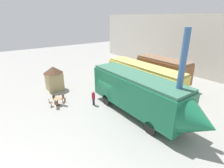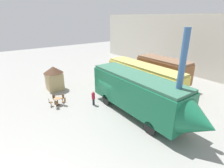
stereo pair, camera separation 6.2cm
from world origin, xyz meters
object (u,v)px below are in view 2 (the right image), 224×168
at_px(streamlined_locomotive, 143,95).
at_px(passenger_coach_vintage, 143,76).
at_px(cafe_table_near, 57,100).
at_px(cafe_chair_0, 63,98).
at_px(passenger_coach_wooden, 163,69).
at_px(ticket_kiosk, 54,77).
at_px(visitor_person, 93,98).

bearing_deg(streamlined_locomotive, passenger_coach_vintage, 133.94).
bearing_deg(cafe_table_near, cafe_chair_0, 114.75).
bearing_deg(passenger_coach_wooden, streamlined_locomotive, -62.25).
bearing_deg(passenger_coach_wooden, passenger_coach_vintage, -84.54).
bearing_deg(cafe_table_near, passenger_coach_vintage, 72.35).
distance_m(streamlined_locomotive, ticket_kiosk, 11.73).
xyz_separation_m(streamlined_locomotive, ticket_kiosk, (-10.95, -4.16, -0.56)).
bearing_deg(passenger_coach_wooden, cafe_table_near, -100.96).
height_order(cafe_chair_0, ticket_kiosk, ticket_kiosk).
relative_size(cafe_chair_0, ticket_kiosk, 0.29).
bearing_deg(cafe_chair_0, passenger_coach_vintage, 134.46).
bearing_deg(ticket_kiosk, cafe_table_near, -15.99).
bearing_deg(streamlined_locomotive, visitor_person, -152.75).
relative_size(passenger_coach_vintage, cafe_table_near, 13.62).
relative_size(cafe_table_near, cafe_chair_0, 0.86).
bearing_deg(passenger_coach_wooden, visitor_person, -92.14).
distance_m(cafe_table_near, ticket_kiosk, 4.50).
distance_m(cafe_chair_0, visitor_person, 3.44).
height_order(passenger_coach_vintage, cafe_chair_0, passenger_coach_vintage).
bearing_deg(visitor_person, cafe_chair_0, -137.10).
relative_size(passenger_coach_wooden, cafe_chair_0, 8.14).
distance_m(passenger_coach_wooden, ticket_kiosk, 13.88).
relative_size(passenger_coach_vintage, visitor_person, 6.58).
xyz_separation_m(cafe_table_near, cafe_chair_0, (-0.31, 0.68, -0.05)).
bearing_deg(cafe_chair_0, cafe_table_near, 0.00).
relative_size(passenger_coach_wooden, visitor_person, 4.55).
xyz_separation_m(passenger_coach_vintage, visitor_person, (-0.77, -6.29, -1.29)).
height_order(passenger_coach_wooden, ticket_kiosk, passenger_coach_wooden).
xyz_separation_m(passenger_coach_vintage, ticket_kiosk, (-7.15, -8.10, -0.45)).
bearing_deg(visitor_person, ticket_kiosk, -164.20).
relative_size(cafe_table_near, visitor_person, 0.48).
distance_m(streamlined_locomotive, cafe_chair_0, 8.65).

